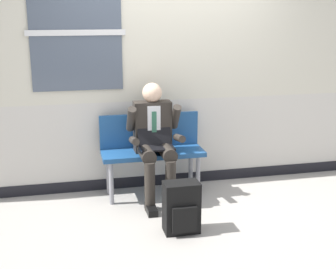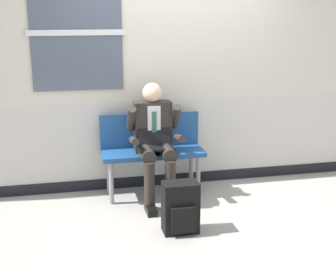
% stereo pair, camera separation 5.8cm
% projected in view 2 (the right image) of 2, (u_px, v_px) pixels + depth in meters
% --- Properties ---
extents(ground_plane, '(18.00, 18.00, 0.00)m').
position_uv_depth(ground_plane, '(181.00, 202.00, 5.04)').
color(ground_plane, '#9E9991').
extents(station_wall, '(6.78, 0.17, 2.71)m').
position_uv_depth(station_wall, '(168.00, 71.00, 5.27)').
color(station_wall, beige).
rests_on(station_wall, ground).
extents(bench_with_person, '(1.12, 0.42, 0.90)m').
position_uv_depth(bench_with_person, '(152.00, 146.00, 5.16)').
color(bench_with_person, navy).
rests_on(bench_with_person, ground).
extents(person_seated, '(0.57, 0.70, 1.27)m').
position_uv_depth(person_seated, '(155.00, 139.00, 4.94)').
color(person_seated, '#2D2823').
rests_on(person_seated, ground).
extents(backpack, '(0.33, 0.24, 0.49)m').
position_uv_depth(backpack, '(181.00, 208.00, 4.31)').
color(backpack, black).
rests_on(backpack, ground).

